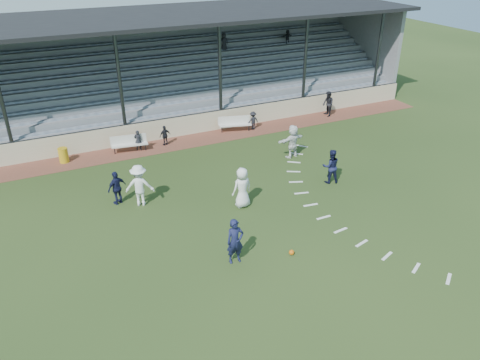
# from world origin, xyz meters

# --- Properties ---
(ground) EXTENTS (90.00, 90.00, 0.00)m
(ground) POSITION_xyz_m (0.00, 0.00, 0.00)
(ground) COLOR #273A17
(ground) RESTS_ON ground
(cinder_track) EXTENTS (34.00, 2.00, 0.02)m
(cinder_track) POSITION_xyz_m (0.00, 10.50, 0.01)
(cinder_track) COLOR brown
(cinder_track) RESTS_ON ground
(retaining_wall) EXTENTS (34.00, 0.18, 1.20)m
(retaining_wall) POSITION_xyz_m (0.00, 11.55, 0.60)
(retaining_wall) COLOR beige
(retaining_wall) RESTS_ON ground
(bench_left) EXTENTS (2.04, 0.74, 0.95)m
(bench_left) POSITION_xyz_m (-3.12, 10.53, 0.58)
(bench_left) COLOR beige
(bench_left) RESTS_ON cinder_track
(bench_right) EXTENTS (2.03, 0.98, 0.95)m
(bench_right) POSITION_xyz_m (3.54, 10.79, 0.58)
(bench_right) COLOR beige
(bench_right) RESTS_ON cinder_track
(trash_bin) EXTENTS (0.51, 0.51, 0.81)m
(trash_bin) POSITION_xyz_m (-6.65, 10.64, 0.42)
(trash_bin) COLOR gold
(trash_bin) RESTS_ON cinder_track
(football) EXTENTS (0.21, 0.21, 0.21)m
(football) POSITION_xyz_m (0.22, -1.69, 0.10)
(football) COLOR #D8600C
(football) RESTS_ON ground
(player_white_lead) EXTENTS (1.00, 0.72, 1.90)m
(player_white_lead) POSITION_xyz_m (0.07, 2.41, 0.95)
(player_white_lead) COLOR white
(player_white_lead) RESTS_ON ground
(player_navy_lead) EXTENTS (0.68, 0.47, 1.82)m
(player_navy_lead) POSITION_xyz_m (-1.92, -1.14, 0.91)
(player_navy_lead) COLOR #16193D
(player_navy_lead) RESTS_ON ground
(player_navy_mid) EXTENTS (1.01, 0.89, 1.75)m
(player_navy_mid) POSITION_xyz_m (4.98, 2.63, 0.88)
(player_navy_mid) COLOR #16193D
(player_navy_mid) RESTS_ON ground
(player_white_wing) EXTENTS (1.45, 1.14, 1.97)m
(player_white_wing) POSITION_xyz_m (-4.04, 4.49, 0.99)
(player_white_wing) COLOR white
(player_white_wing) RESTS_ON ground
(player_navy_wing) EXTENTS (1.02, 0.76, 1.61)m
(player_navy_wing) POSITION_xyz_m (-4.94, 5.04, 0.81)
(player_navy_wing) COLOR #16193D
(player_navy_wing) RESTS_ON ground
(player_white_back) EXTENTS (1.79, 0.86, 1.85)m
(player_white_back) POSITION_xyz_m (4.84, 6.02, 0.93)
(player_white_back) COLOR white
(player_white_back) RESTS_ON ground
(official) EXTENTS (0.75, 0.90, 1.68)m
(official) POSITION_xyz_m (10.34, 10.60, 0.86)
(official) COLOR black
(official) RESTS_ON cinder_track
(sub_left_near) EXTENTS (0.52, 0.44, 1.20)m
(sub_left_near) POSITION_xyz_m (-2.61, 10.45, 0.62)
(sub_left_near) COLOR black
(sub_left_near) RESTS_ON cinder_track
(sub_left_far) EXTENTS (0.74, 0.43, 1.18)m
(sub_left_far) POSITION_xyz_m (-1.01, 10.53, 0.61)
(sub_left_far) COLOR black
(sub_left_far) RESTS_ON cinder_track
(sub_right) EXTENTS (0.77, 0.48, 1.15)m
(sub_right) POSITION_xyz_m (4.72, 10.60, 0.59)
(sub_right) COLOR black
(sub_right) RESTS_ON cinder_track
(grandstand) EXTENTS (34.60, 9.00, 6.61)m
(grandstand) POSITION_xyz_m (0.01, 16.26, 2.20)
(grandstand) COLOR gray
(grandstand) RESTS_ON ground
(penalty_arc) EXTENTS (3.89, 14.63, 0.01)m
(penalty_arc) POSITION_xyz_m (4.12, 0.00, 0.01)
(penalty_arc) COLOR silver
(penalty_arc) RESTS_ON ground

